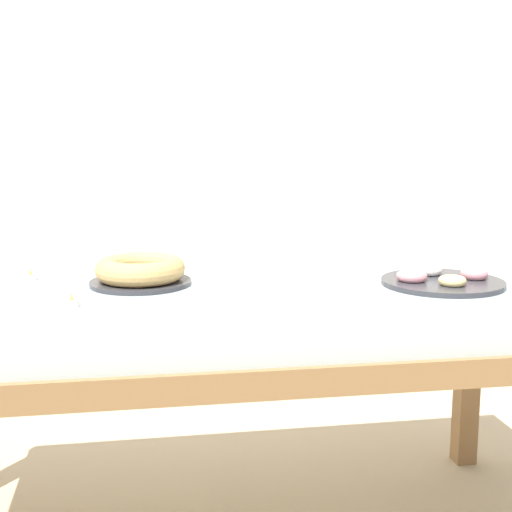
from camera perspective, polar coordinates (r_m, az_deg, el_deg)
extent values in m
cube|color=silver|center=(3.57, -5.28, 12.19)|extent=(8.00, 0.10, 2.60)
cube|color=silver|center=(1.84, -0.98, -3.46)|extent=(1.80, 0.99, 0.04)
cube|color=olive|center=(1.41, 1.85, -9.75)|extent=(1.83, 0.08, 0.06)
cube|color=olive|center=(2.31, -2.67, -1.93)|extent=(1.83, 0.08, 0.06)
cube|color=olive|center=(2.62, 16.59, -8.60)|extent=(0.07, 0.07, 0.69)
cylinder|color=#333338|center=(1.95, -9.21, -2.11)|extent=(0.27, 0.27, 0.01)
torus|color=tan|center=(1.95, -9.24, -1.03)|extent=(0.24, 0.24, 0.06)
cylinder|color=#333338|center=(1.99, 14.70, -2.05)|extent=(0.33, 0.33, 0.01)
torus|color=pink|center=(2.02, 17.06, -1.37)|extent=(0.07, 0.07, 0.03)
torus|color=white|center=(2.05, 13.53, -1.06)|extent=(0.08, 0.08, 0.03)
torus|color=pink|center=(1.95, 12.33, -1.58)|extent=(0.08, 0.08, 0.03)
torus|color=#EAD184|center=(1.92, 15.43, -1.93)|extent=(0.07, 0.07, 0.02)
cylinder|color=silver|center=(2.08, -17.58, -1.66)|extent=(0.04, 0.04, 0.02)
cylinder|color=white|center=(2.08, -17.59, -1.50)|extent=(0.03, 0.03, 0.00)
cone|color=#F9B74C|center=(2.08, -17.61, -1.14)|extent=(0.01, 0.01, 0.02)
cylinder|color=silver|center=(1.74, -14.53, -3.70)|extent=(0.04, 0.04, 0.02)
cylinder|color=white|center=(1.74, -14.54, -3.51)|extent=(0.03, 0.03, 0.00)
cone|color=#F9B74C|center=(1.74, -14.56, -3.10)|extent=(0.01, 0.01, 0.02)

